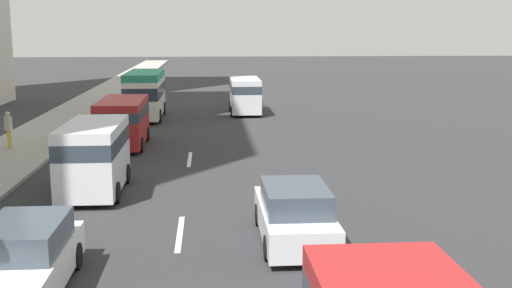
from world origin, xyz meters
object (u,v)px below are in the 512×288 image
(pedestrian_near_lamp, at_px, (9,128))
(van_third, at_px, (245,94))
(minibus_lead, at_px, (145,93))
(car_seventh, at_px, (25,260))
(van_fifth, at_px, (123,120))
(van_fourth, at_px, (94,154))
(car_second, at_px, (295,214))

(pedestrian_near_lamp, bearing_deg, van_third, -98.06)
(minibus_lead, height_order, car_seventh, minibus_lead)
(minibus_lead, xyz_separation_m, pedestrian_near_lamp, (-10.74, 5.35, -0.53))
(van_third, height_order, pedestrian_near_lamp, van_third)
(van_fifth, height_order, car_seventh, van_fifth)
(van_fourth, bearing_deg, minibus_lead, -179.94)
(van_fourth, relative_size, van_fifth, 0.89)
(van_fourth, relative_size, car_seventh, 1.03)
(car_second, bearing_deg, pedestrian_near_lamp, 40.12)
(van_fifth, bearing_deg, van_fourth, 1.11)
(minibus_lead, height_order, car_second, minibus_lead)
(pedestrian_near_lamp, bearing_deg, car_second, 165.34)
(car_second, height_order, van_fifth, van_fifth)
(van_fifth, bearing_deg, pedestrian_near_lamp, -81.16)
(pedestrian_near_lamp, bearing_deg, van_fourth, 158.46)
(van_fifth, xyz_separation_m, pedestrian_near_lamp, (-0.81, 5.19, -0.22))
(van_third, bearing_deg, car_seventh, 167.46)
(van_fourth, relative_size, pedestrian_near_lamp, 2.68)
(van_fourth, bearing_deg, car_seventh, -0.26)
(car_second, distance_m, van_third, 26.45)
(van_fourth, height_order, car_seventh, van_fourth)
(car_second, distance_m, van_fifth, 16.01)
(van_third, height_order, car_seventh, van_third)
(car_seventh, bearing_deg, van_fourth, 179.74)
(van_fourth, bearing_deg, van_third, 162.64)
(van_third, xyz_separation_m, van_fourth, (-20.80, 6.50, 0.05))
(pedestrian_near_lamp, bearing_deg, minibus_lead, -81.25)
(van_third, relative_size, pedestrian_near_lamp, 2.79)
(van_fifth, bearing_deg, car_seventh, 0.44)
(van_fifth, distance_m, car_seventh, 17.61)
(car_seventh, distance_m, pedestrian_near_lamp, 17.62)
(van_third, distance_m, van_fourth, 21.79)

